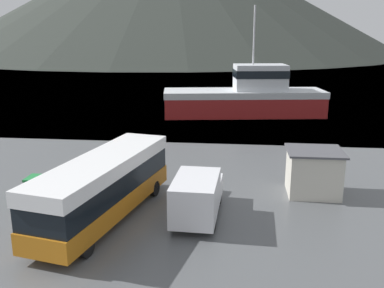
# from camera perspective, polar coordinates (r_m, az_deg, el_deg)

# --- Properties ---
(water_surface) EXTENTS (240.00, 240.00, 0.00)m
(water_surface) POSITION_cam_1_polar(r_m,az_deg,el_deg) (155.69, 3.80, 11.37)
(water_surface) COLOR #3D5160
(water_surface) RESTS_ON ground
(tour_bus) EXTENTS (4.71, 10.82, 3.24)m
(tour_bus) POSITION_cam_1_polar(r_m,az_deg,el_deg) (22.03, -11.63, -5.35)
(tour_bus) COLOR #B26614
(tour_bus) RESTS_ON ground
(delivery_van) EXTENTS (2.34, 5.55, 2.31)m
(delivery_van) POSITION_cam_1_polar(r_m,az_deg,el_deg) (21.91, 0.71, -6.82)
(delivery_van) COLOR silver
(delivery_van) RESTS_ON ground
(fishing_boat) EXTENTS (18.50, 7.58, 12.03)m
(fishing_boat) POSITION_cam_1_polar(r_m,az_deg,el_deg) (48.99, 7.31, 6.34)
(fishing_boat) COLOR maroon
(fishing_boat) RESTS_ON water_surface
(storage_bin) EXTENTS (1.07, 1.19, 1.33)m
(storage_bin) POSITION_cam_1_polar(r_m,az_deg,el_deg) (25.97, -19.95, -5.52)
(storage_bin) COLOR green
(storage_bin) RESTS_ON ground
(dock_kiosk) EXTENTS (3.19, 2.95, 2.67)m
(dock_kiosk) POSITION_cam_1_polar(r_m,az_deg,el_deg) (25.99, 15.90, -3.60)
(dock_kiosk) COLOR beige
(dock_kiosk) RESTS_ON ground
(small_boat) EXTENTS (6.39, 2.38, 0.84)m
(small_boat) POSITION_cam_1_polar(r_m,az_deg,el_deg) (52.39, 0.65, 5.06)
(small_boat) COLOR maroon
(small_boat) RESTS_ON water_surface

